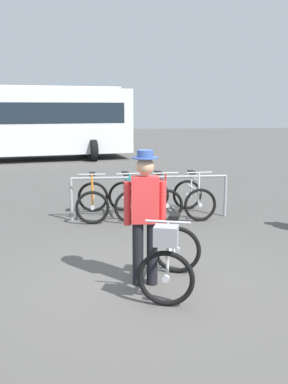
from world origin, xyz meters
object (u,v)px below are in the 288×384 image
Objects in this scene: featured_bicycle at (171,256)px; racked_bike_white at (193,198)px; racked_bike_orange at (93,200)px; bus_distant at (10,119)px; racked_bike_teal at (127,199)px; racked_bike_red at (160,199)px; person_with_featured_bike at (145,212)px.

racked_bike_white is at bearing 70.91° from featured_bicycle.
bus_distant is at bearing 106.60° from racked_bike_orange.
racked_bike_orange and featured_bicycle have the same top height.
racked_bike_teal is 0.70m from racked_bike_red.
racked_bike_red is 0.11× the size of bus_distant.
racked_bike_red is 3.60m from person_with_featured_bike.
racked_bike_red is (0.70, -0.02, 0.00)m from racked_bike_teal.
racked_bike_teal is at bearing 91.95° from featured_bicycle.
featured_bicycle is 14.56m from bus_distant.
racked_bike_white is 3.81m from person_with_featured_bike.
racked_bike_orange is at bearing 177.96° from racked_bike_white.
featured_bicycle is (0.83, -3.75, 0.08)m from racked_bike_orange.
racked_bike_white is 0.65× the size of person_with_featured_bike.
bus_distant reaches higher than racked_bike_teal.
racked_bike_teal and featured_bicycle have the same top height.
racked_bike_teal is 1.40m from racked_bike_white.
racked_bike_teal is 11.00m from bus_distant.
person_with_featured_bike reaches higher than racked_bike_red.
racked_bike_red is 11.28m from bus_distant.
racked_bike_teal is at bearing -2.04° from racked_bike_orange.
racked_bike_teal is at bearing 177.96° from racked_bike_white.
racked_bike_orange is 3.59m from person_with_featured_bike.
bus_distant is at bearing 113.41° from racked_bike_red.
racked_bike_red is at bearing -2.04° from racked_bike_orange.
racked_bike_white is 0.11× the size of bus_distant.
bus_distant reaches higher than racked_bike_red.
racked_bike_white is at bearing 65.59° from person_with_featured_bike.
person_with_featured_bike is (-0.16, -3.47, 0.58)m from racked_bike_teal.
featured_bicycle is at bearing -98.80° from racked_bike_red.
featured_bicycle is at bearing -88.05° from racked_bike_teal.
racked_bike_orange and racked_bike_white have the same top height.
racked_bike_red is 0.70m from racked_bike_white.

